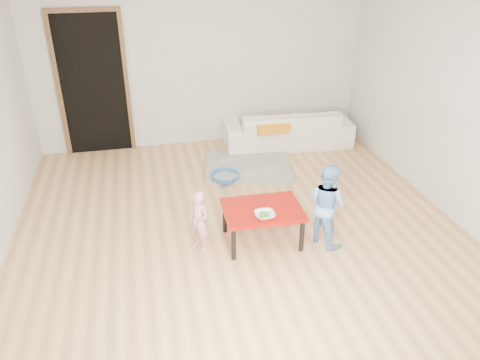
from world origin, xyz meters
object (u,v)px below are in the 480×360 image
object	(u,v)px
red_table	(262,225)
bowl	(265,215)
child_pink	(199,222)
basin	(225,178)
child_blue	(327,204)
sofa	(287,128)

from	to	relation	value
red_table	bowl	distance (m)	0.29
bowl	child_pink	world-z (taller)	child_pink
bowl	basin	bearing A→B (deg)	93.54
bowl	child_blue	distance (m)	0.69
bowl	child_blue	size ratio (longest dim) A/B	0.23
bowl	child_blue	world-z (taller)	child_blue
red_table	child_pink	xyz separation A→B (m)	(-0.68, 0.00, 0.13)
red_table	bowl	bearing A→B (deg)	-98.03
sofa	child_blue	size ratio (longest dim) A/B	2.14
child_blue	basin	world-z (taller)	child_blue
child_pink	basin	distance (m)	1.57
bowl	red_table	bearing A→B (deg)	81.97
child_blue	red_table	bearing A→B (deg)	50.47
bowl	basin	world-z (taller)	bowl
child_pink	basin	bearing A→B (deg)	122.21
basin	red_table	bearing A→B (deg)	-85.05
sofa	bowl	distance (m)	2.89
red_table	child_blue	world-z (taller)	child_blue
red_table	child_blue	size ratio (longest dim) A/B	0.90
red_table	child_pink	world-z (taller)	child_pink
basin	bowl	bearing A→B (deg)	-86.46
child_pink	child_blue	distance (m)	1.36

